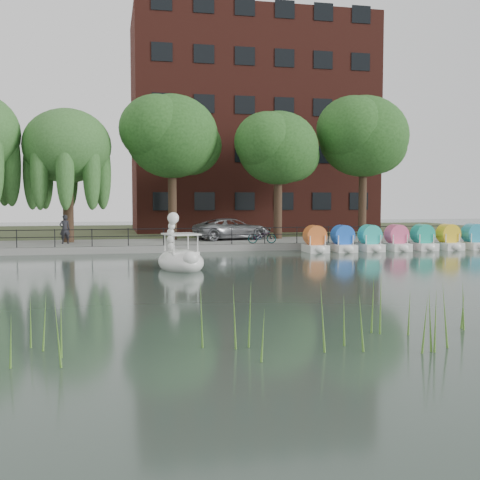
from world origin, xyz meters
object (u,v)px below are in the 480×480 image
object	(u,v)px
bicycle	(262,235)
swan_boat	(180,257)
minivan	(232,227)
pedestrian	(65,227)

from	to	relation	value
bicycle	swan_boat	distance (m)	10.46
minivan	bicycle	distance (m)	3.88
swan_boat	minivan	bearing A→B (deg)	55.75
minivan	pedestrian	xyz separation A→B (m)	(-10.42, -1.47, 0.19)
pedestrian	swan_boat	size ratio (longest dim) A/B	0.61
bicycle	minivan	bearing A→B (deg)	21.68
bicycle	pedestrian	distance (m)	11.73
bicycle	pedestrian	world-z (taller)	pedestrian
minivan	swan_boat	distance (m)	13.27
bicycle	swan_boat	bearing A→B (deg)	151.09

